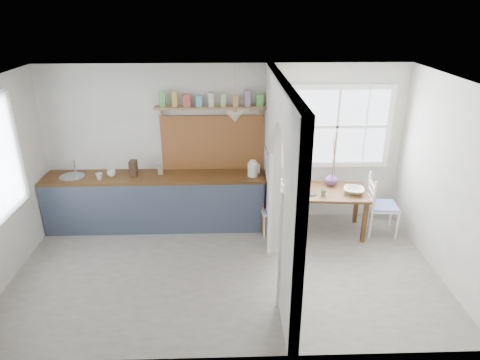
{
  "coord_description": "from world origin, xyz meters",
  "views": [
    {
      "loc": [
        0.02,
        -5.03,
        3.48
      ],
      "look_at": [
        0.21,
        0.6,
        1.1
      ],
      "focal_mm": 32.0,
      "sensor_mm": 36.0,
      "label": 1
    }
  ],
  "objects_px": {
    "dining_table": "(328,211)",
    "vase": "(332,179)",
    "chair_left": "(273,208)",
    "kettle": "(253,168)",
    "chair_right": "(383,205)"
  },
  "relations": [
    {
      "from": "dining_table",
      "to": "vase",
      "type": "height_order",
      "value": "vase"
    },
    {
      "from": "chair_left",
      "to": "kettle",
      "type": "xyz_separation_m",
      "value": [
        -0.32,
        0.2,
        0.61
      ]
    },
    {
      "from": "chair_right",
      "to": "vase",
      "type": "relative_size",
      "value": 4.5
    },
    {
      "from": "chair_left",
      "to": "chair_right",
      "type": "height_order",
      "value": "chair_right"
    },
    {
      "from": "chair_right",
      "to": "vase",
      "type": "xyz_separation_m",
      "value": [
        -0.77,
        0.32,
        0.33
      ]
    },
    {
      "from": "chair_left",
      "to": "chair_right",
      "type": "relative_size",
      "value": 0.86
    },
    {
      "from": "dining_table",
      "to": "vase",
      "type": "distance_m",
      "value": 0.53
    },
    {
      "from": "chair_right",
      "to": "kettle",
      "type": "bearing_deg",
      "value": 88.4
    },
    {
      "from": "dining_table",
      "to": "chair_left",
      "type": "height_order",
      "value": "chair_left"
    },
    {
      "from": "dining_table",
      "to": "chair_right",
      "type": "height_order",
      "value": "chair_right"
    },
    {
      "from": "kettle",
      "to": "chair_right",
      "type": "bearing_deg",
      "value": -17.51
    },
    {
      "from": "chair_left",
      "to": "kettle",
      "type": "bearing_deg",
      "value": -129.68
    },
    {
      "from": "kettle",
      "to": "vase",
      "type": "height_order",
      "value": "kettle"
    },
    {
      "from": "dining_table",
      "to": "kettle",
      "type": "xyz_separation_m",
      "value": [
        -1.21,
        0.21,
        0.67
      ]
    },
    {
      "from": "chair_right",
      "to": "vase",
      "type": "height_order",
      "value": "chair_right"
    }
  ]
}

